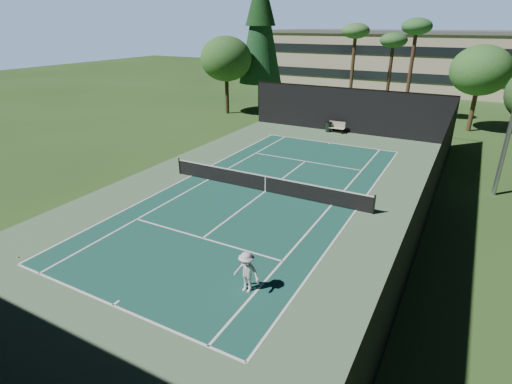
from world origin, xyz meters
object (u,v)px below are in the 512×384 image
tennis_net (265,183)px  park_bench (337,127)px  tennis_ball_a (18,257)px  trash_bin (329,127)px  tennis_ball_c (302,185)px  tennis_ball_b (260,186)px  tennis_ball_d (259,159)px  player (247,272)px

tennis_net → park_bench: 15.49m
tennis_ball_a → trash_bin: trash_bin is taller
tennis_ball_c → park_bench: (-2.19, 13.57, 0.52)m
tennis_ball_b → tennis_ball_d: (-2.50, 4.55, -0.00)m
park_bench → tennis_ball_a: bearing=-101.2°
player → tennis_net: bearing=113.7°
tennis_net → park_bench: (-0.62, 15.48, -0.01)m
tennis_ball_d → park_bench: 10.62m
tennis_net → tennis_ball_b: tennis_net is taller
tennis_ball_d → player: bearing=-63.7°
tennis_ball_a → park_bench: bearing=78.8°
tennis_ball_c → tennis_ball_d: bearing=145.3°
tennis_net → player: player is taller
tennis_ball_a → tennis_ball_d: (2.83, 16.74, -0.01)m
tennis_ball_a → tennis_ball_b: size_ratio=1.13×
tennis_ball_c → tennis_net: bearing=-129.5°
tennis_ball_c → park_bench: bearing=99.2°
trash_bin → tennis_ball_c: bearing=-77.7°
tennis_ball_c → tennis_ball_b: bearing=-150.3°
park_bench → tennis_ball_d: bearing=-103.9°
tennis_ball_a → tennis_ball_d: size_ratio=1.19×
tennis_ball_d → trash_bin: (1.80, 10.22, 0.45)m
tennis_ball_b → tennis_ball_d: bearing=118.8°
tennis_ball_c → park_bench: 13.76m
tennis_net → trash_bin: 15.46m
tennis_ball_a → tennis_ball_c: size_ratio=1.17×
tennis_ball_a → park_bench: park_bench is taller
tennis_ball_b → tennis_ball_d: tennis_ball_b is taller
tennis_ball_b → tennis_ball_c: size_ratio=1.03×
player → tennis_ball_d: size_ratio=26.75×
tennis_ball_b → park_bench: park_bench is taller
tennis_ball_b → trash_bin: trash_bin is taller
player → tennis_ball_d: (-6.94, 14.03, -0.80)m
tennis_net → tennis_ball_a: (-6.00, -11.55, -0.52)m
player → tennis_ball_a: 10.17m
tennis_ball_d → tennis_net: bearing=-58.5°
tennis_ball_a → tennis_ball_c: 15.44m
player → trash_bin: bearing=102.6°
tennis_ball_a → tennis_ball_c: tennis_ball_a is taller
tennis_ball_a → player: bearing=15.5°
tennis_ball_b → tennis_ball_d: 5.19m
tennis_ball_a → tennis_ball_b: tennis_ball_a is taller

